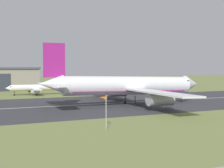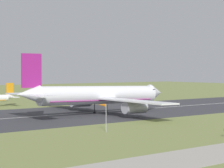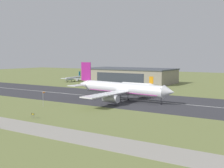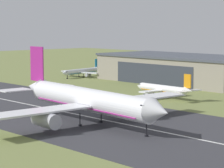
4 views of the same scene
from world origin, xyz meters
TOP-DOWN VIEW (x-y plane):
  - ground_plane at (0.00, 48.32)m, footprint 608.39×608.39m
  - runway_strip at (0.00, 96.64)m, footprint 368.39×50.82m
  - runway_centreline at (0.00, 96.64)m, footprint 331.55×0.70m
  - taxiway_road at (0.00, 28.84)m, footprint 276.29×11.04m
  - airplane_landing at (21.56, 90.60)m, footprint 52.32×59.49m
  - windsock_pole at (0.95, 60.04)m, footprint 1.05×2.41m

SIDE VIEW (x-z plane):
  - ground_plane at x=0.00m, z-range 0.00..0.00m
  - taxiway_road at x=0.00m, z-range 0.00..0.05m
  - runway_strip at x=0.00m, z-range 0.00..0.06m
  - runway_centreline at x=0.00m, z-range 0.06..0.07m
  - windsock_pole at x=0.95m, z-range 2.41..8.57m
  - airplane_landing at x=21.56m, z-range -3.29..14.69m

